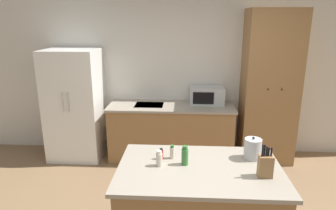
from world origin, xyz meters
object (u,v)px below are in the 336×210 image
at_px(spice_bottle_green_herb, 159,159).
at_px(fire_extinguisher, 48,140).
at_px(spice_bottle_amber_oil, 185,156).
at_px(knife_block, 265,165).
at_px(kettle, 253,149).
at_px(pantry_cabinet, 269,88).
at_px(spice_bottle_short_red, 172,152).
at_px(spice_bottle_tall_dark, 161,154).
at_px(refrigerator, 75,105).
at_px(microwave, 207,95).

distance_m(spice_bottle_green_herb, fire_extinguisher, 3.10).
bearing_deg(spice_bottle_amber_oil, knife_block, -15.06).
xyz_separation_m(knife_block, kettle, (-0.03, 0.33, -0.00)).
bearing_deg(spice_bottle_green_herb, spice_bottle_amber_oil, 9.51).
xyz_separation_m(pantry_cabinet, kettle, (-0.66, -1.96, -0.14)).
distance_m(spice_bottle_amber_oil, kettle, 0.64).
bearing_deg(spice_bottle_short_red, spice_bottle_tall_dark, -169.07).
xyz_separation_m(spice_bottle_tall_dark, kettle, (0.84, 0.06, 0.05)).
height_order(spice_bottle_green_herb, kettle, kettle).
bearing_deg(refrigerator, spice_bottle_tall_dark, -51.97).
relative_size(spice_bottle_short_red, spice_bottle_green_herb, 0.92).
bearing_deg(fire_extinguisher, spice_bottle_amber_oil, -42.79).
bearing_deg(spice_bottle_tall_dark, spice_bottle_short_red, 10.93).
height_order(refrigerator, spice_bottle_short_red, refrigerator).
bearing_deg(knife_block, microwave, 97.55).
relative_size(microwave, kettle, 2.45).
xyz_separation_m(pantry_cabinet, spice_bottle_amber_oil, (-1.28, -2.12, -0.15)).
bearing_deg(spice_bottle_amber_oil, pantry_cabinet, 58.87).
bearing_deg(fire_extinguisher, microwave, 1.55).
height_order(spice_bottle_tall_dark, spice_bottle_short_red, spice_bottle_short_red).
xyz_separation_m(knife_block, spice_bottle_green_herb, (-0.88, 0.14, -0.03)).
xyz_separation_m(pantry_cabinet, fire_extinguisher, (-3.58, 0.01, -0.94)).
height_order(pantry_cabinet, spice_bottle_green_herb, pantry_cabinet).
bearing_deg(spice_bottle_green_herb, microwave, 75.82).
relative_size(pantry_cabinet, spice_bottle_tall_dark, 22.24).
bearing_deg(kettle, spice_bottle_short_red, -176.93).
height_order(knife_block, fire_extinguisher, knife_block).
relative_size(spice_bottle_tall_dark, spice_bottle_short_red, 0.79).
bearing_deg(pantry_cabinet, fire_extinguisher, 179.86).
height_order(spice_bottle_amber_oil, spice_bottle_green_herb, spice_bottle_amber_oil).
height_order(pantry_cabinet, spice_bottle_amber_oil, pantry_cabinet).
height_order(spice_bottle_tall_dark, fire_extinguisher, spice_bottle_tall_dark).
distance_m(microwave, kettle, 2.06).
bearing_deg(spice_bottle_amber_oil, spice_bottle_tall_dark, 155.68).
bearing_deg(knife_block, fire_extinguisher, 142.05).
height_order(microwave, spice_bottle_short_red, microwave).
bearing_deg(kettle, spice_bottle_tall_dark, -175.98).
xyz_separation_m(spice_bottle_amber_oil, spice_bottle_green_herb, (-0.22, -0.04, -0.02)).
bearing_deg(knife_block, pantry_cabinet, 74.79).
relative_size(spice_bottle_amber_oil, fire_extinguisher, 0.35).
distance_m(spice_bottle_tall_dark, spice_bottle_green_herb, 0.14).
bearing_deg(kettle, microwave, 97.91).
relative_size(spice_bottle_tall_dark, spice_bottle_green_herb, 0.73).
relative_size(spice_bottle_amber_oil, spice_bottle_green_herb, 1.24).
bearing_deg(pantry_cabinet, spice_bottle_tall_dark, -126.54).
xyz_separation_m(spice_bottle_short_red, kettle, (0.74, 0.04, 0.04)).
distance_m(spice_bottle_amber_oil, fire_extinguisher, 3.23).
bearing_deg(spice_bottle_short_red, kettle, 3.07).
bearing_deg(spice_bottle_green_herb, fire_extinguisher, 133.77).
relative_size(refrigerator, spice_bottle_green_herb, 12.07).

